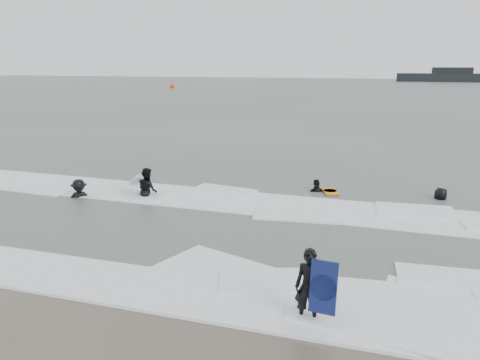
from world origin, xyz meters
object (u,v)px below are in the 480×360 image
(surfer_right_far, at_px, (440,201))
(vessel_horizon, at_px, (452,77))
(surfer_breaker, at_px, (80,199))
(buoy, at_px, (172,86))
(surfer_centre, at_px, (308,323))
(surfer_wading, at_px, (148,197))
(surfer_right_near, at_px, (317,193))

(surfer_right_far, relative_size, vessel_horizon, 0.06)
(surfer_breaker, bearing_deg, buoy, 73.96)
(surfer_breaker, distance_m, buoy, 80.40)
(surfer_centre, distance_m, surfer_breaker, 10.76)
(surfer_breaker, height_order, buoy, buoy)
(surfer_breaker, distance_m, surfer_right_far, 12.76)
(surfer_centre, height_order, surfer_breaker, surfer_breaker)
(surfer_right_far, distance_m, vessel_horizon, 126.41)
(vessel_horizon, bearing_deg, buoy, -135.27)
(buoy, xyz_separation_m, vessel_horizon, (56.90, 56.38, 1.03))
(surfer_centre, bearing_deg, vessel_horizon, 83.05)
(surfer_right_far, bearing_deg, surfer_breaker, -24.11)
(surfer_centre, bearing_deg, buoy, 117.38)
(surfer_wading, distance_m, surfer_right_near, 6.22)
(surfer_right_far, xyz_separation_m, vessel_horizon, (11.78, 125.85, 1.45))
(surfer_breaker, relative_size, buoy, 0.95)
(surfer_wading, relative_size, surfer_right_near, 0.99)
(surfer_right_near, distance_m, surfer_right_far, 4.32)
(surfer_right_near, relative_size, buoy, 1.00)
(surfer_wading, bearing_deg, buoy, -25.38)
(surfer_centre, relative_size, surfer_wading, 0.89)
(surfer_right_far, bearing_deg, vessel_horizon, -137.09)
(surfer_breaker, bearing_deg, surfer_right_near, -15.96)
(surfer_breaker, height_order, vessel_horizon, vessel_horizon)
(surfer_centre, distance_m, buoy, 89.46)
(surfer_wading, bearing_deg, surfer_breaker, 62.07)
(surfer_right_near, height_order, vessel_horizon, vessel_horizon)
(surfer_centre, relative_size, buoy, 0.89)
(surfer_right_near, xyz_separation_m, buoy, (-40.81, 69.79, 0.42))
(surfer_right_near, bearing_deg, surfer_right_far, 156.66)
(surfer_wading, height_order, surfer_right_far, surfer_wading)
(surfer_centre, xyz_separation_m, surfer_right_far, (2.95, 9.43, 0.00))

